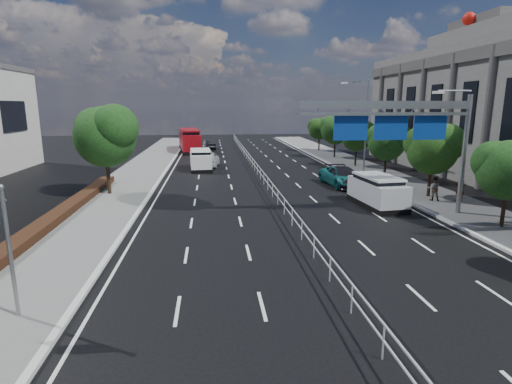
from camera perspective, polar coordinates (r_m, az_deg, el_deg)
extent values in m
plane|color=black|center=(14.49, 12.32, -15.03)|extent=(160.00, 160.00, 0.00)
cube|color=silver|center=(14.54, -25.17, -15.57)|extent=(0.25, 140.00, 0.15)
cube|color=silver|center=(35.37, 0.77, 3.22)|extent=(0.05, 85.00, 0.05)
cube|color=silver|center=(35.44, 0.77, 2.50)|extent=(0.05, 85.00, 0.05)
cube|color=black|center=(20.31, -32.40, -7.53)|extent=(1.00, 36.00, 0.44)
cylinder|color=gray|center=(14.33, -31.65, -7.84)|extent=(0.12, 0.12, 4.20)
sphere|color=gray|center=(13.81, -32.65, 0.60)|extent=(0.18, 0.18, 0.18)
cylinder|color=gray|center=(26.90, 27.56, 4.54)|extent=(0.28, 0.28, 7.20)
cube|color=gray|center=(24.29, 18.22, 11.74)|extent=(10.20, 0.25, 0.45)
cube|color=gray|center=(24.29, 18.14, 10.56)|extent=(10.20, 0.18, 0.18)
cylinder|color=gray|center=(26.20, 26.53, 12.83)|extent=(2.00, 0.10, 0.10)
cube|color=silver|center=(25.68, 24.59, 12.82)|extent=(0.60, 0.25, 0.15)
cube|color=#0D3593|center=(25.75, 23.60, 8.43)|extent=(2.00, 0.08, 1.40)
cube|color=white|center=(25.80, 23.54, 8.44)|extent=(1.80, 0.02, 1.20)
cube|color=#0D3593|center=(24.65, 18.70, 8.68)|extent=(2.00, 0.08, 1.40)
cube|color=white|center=(24.70, 18.65, 8.69)|extent=(1.80, 0.02, 1.20)
cube|color=#0D3593|center=(23.74, 13.38, 8.87)|extent=(2.00, 0.08, 1.40)
cube|color=white|center=(23.79, 13.34, 8.88)|extent=(1.80, 0.02, 1.20)
cylinder|color=gray|center=(41.11, 15.45, 8.96)|extent=(0.16, 0.16, 9.00)
cylinder|color=gray|center=(40.69, 14.18, 15.07)|extent=(0.10, 2.40, 0.10)
cube|color=silver|center=(40.28, 12.51, 14.96)|extent=(0.60, 0.25, 0.15)
cube|color=#4C4947|center=(40.43, 26.59, 16.76)|extent=(0.40, 36.00, 1.00)
sphere|color=#B2140C|center=(41.35, 28.16, 20.99)|extent=(1.10, 1.10, 1.10)
cylinder|color=black|center=(31.47, -20.38, 2.69)|extent=(0.28, 0.28, 3.50)
sphere|color=#133310|center=(31.18, -20.73, 7.39)|extent=(4.40, 4.40, 4.40)
sphere|color=#133310|center=(30.29, -19.51, 8.69)|extent=(3.30, 3.30, 3.30)
sphere|color=#133310|center=(31.98, -21.88, 8.41)|extent=(3.08, 3.08, 3.08)
cylinder|color=black|center=(25.24, 31.91, -1.68)|extent=(0.21, 0.21, 2.60)
sphere|color=#133310|center=(24.91, 32.41, 2.63)|extent=(3.20, 3.20, 3.20)
sphere|color=#133310|center=(24.88, 30.83, 3.77)|extent=(2.24, 2.24, 2.24)
cylinder|color=black|center=(31.30, 23.55, 1.74)|extent=(0.22, 0.22, 2.80)
sphere|color=black|center=(31.02, 23.88, 5.50)|extent=(3.50, 3.50, 3.50)
sphere|color=black|center=(30.88, 25.58, 6.37)|extent=(2.62, 2.62, 2.62)
sphere|color=black|center=(31.13, 22.49, 6.47)|extent=(2.45, 2.45, 2.45)
cylinder|color=black|center=(37.89, 17.96, 3.76)|extent=(0.22, 0.22, 2.70)
sphere|color=#133310|center=(37.67, 18.16, 6.77)|extent=(3.30, 3.30, 3.30)
sphere|color=#133310|center=(37.46, 19.46, 7.48)|extent=(2.48, 2.48, 2.47)
sphere|color=#133310|center=(37.85, 17.10, 7.52)|extent=(2.31, 2.31, 2.31)
cylinder|color=black|center=(44.77, 14.05, 5.19)|extent=(0.21, 0.21, 2.65)
sphere|color=black|center=(44.59, 14.18, 7.69)|extent=(3.20, 3.20, 3.20)
sphere|color=black|center=(44.33, 15.22, 8.30)|extent=(2.40, 2.40, 2.40)
sphere|color=black|center=(44.81, 13.32, 8.30)|extent=(2.24, 2.24, 2.24)
cylinder|color=black|center=(51.81, 11.18, 6.36)|extent=(0.23, 0.23, 2.85)
sphere|color=#133310|center=(51.65, 11.28, 8.68)|extent=(3.60, 3.60, 3.60)
sphere|color=#133310|center=(51.32, 12.27, 9.26)|extent=(2.70, 2.70, 2.70)
sphere|color=#133310|center=(51.95, 10.45, 9.24)|extent=(2.52, 2.52, 2.52)
cylinder|color=black|center=(58.99, 8.99, 7.01)|extent=(0.21, 0.21, 2.60)
sphere|color=black|center=(58.84, 9.06, 8.88)|extent=(3.10, 3.10, 3.10)
sphere|color=black|center=(58.54, 9.79, 9.35)|extent=(2.32, 2.33, 2.32)
sphere|color=black|center=(59.13, 8.44, 9.32)|extent=(2.17, 2.17, 2.17)
cube|color=black|center=(42.01, -7.88, 3.41)|extent=(2.43, 5.00, 0.35)
cube|color=white|center=(41.88, -7.92, 4.55)|extent=(2.38, 4.90, 1.44)
cube|color=black|center=(41.80, -7.95, 5.52)|extent=(2.12, 3.56, 0.63)
cube|color=white|center=(41.76, -7.96, 5.96)|extent=(2.22, 3.85, 0.13)
cylinder|color=black|center=(40.40, -9.02, 3.28)|extent=(0.35, 0.73, 0.72)
cylinder|color=black|center=(40.47, -6.57, 3.37)|extent=(0.35, 0.73, 0.72)
cylinder|color=black|center=(43.51, -9.12, 3.92)|extent=(0.35, 0.73, 0.72)
cylinder|color=black|center=(43.58, -6.84, 4.00)|extent=(0.35, 0.73, 0.72)
cube|color=black|center=(59.45, -9.44, 5.93)|extent=(3.82, 10.89, 0.32)
cube|color=maroon|center=(59.32, -9.48, 7.25)|extent=(3.74, 10.68, 2.17)
cube|color=black|center=(59.24, -9.52, 8.29)|extent=(3.19, 7.75, 0.96)
cube|color=maroon|center=(59.21, -9.54, 8.75)|extent=(3.36, 8.38, 0.19)
cylinder|color=black|center=(55.95, -10.26, 5.69)|extent=(0.36, 0.69, 0.66)
cylinder|color=black|center=(56.10, -8.12, 5.78)|extent=(0.36, 0.69, 0.66)
cylinder|color=black|center=(62.80, -10.63, 6.38)|extent=(0.36, 0.69, 0.66)
cylinder|color=black|center=(62.93, -8.72, 6.46)|extent=(0.36, 0.69, 0.66)
imported|color=silver|center=(43.92, -6.71, 4.70)|extent=(2.52, 5.09, 1.67)
imported|color=black|center=(62.03, -6.40, 6.76)|extent=(1.47, 4.12, 1.35)
cube|color=black|center=(27.80, 16.81, -1.57)|extent=(2.51, 5.11, 0.34)
cube|color=silver|center=(27.63, 16.91, 0.07)|extent=(2.46, 5.01, 1.40)
cube|color=black|center=(27.49, 17.00, 1.50)|extent=(2.18, 3.64, 0.62)
cube|color=silver|center=(27.44, 17.04, 2.13)|extent=(2.29, 3.94, 0.12)
cylinder|color=black|center=(25.99, 16.79, -2.12)|extent=(0.35, 0.72, 0.70)
cylinder|color=black|center=(26.84, 20.05, -1.89)|extent=(0.35, 0.72, 0.70)
cylinder|color=black|center=(28.77, 13.83, -0.58)|extent=(0.35, 0.72, 0.70)
cylinder|color=black|center=(29.54, 16.87, -0.42)|extent=(0.35, 0.72, 0.70)
imported|color=#186A6C|center=(34.05, 12.32, 2.18)|extent=(3.04, 5.71, 1.53)
imported|color=black|center=(33.84, 12.44, 2.12)|extent=(2.25, 5.34, 1.54)
imported|color=gray|center=(30.48, 27.13, 0.49)|extent=(0.70, 0.49, 1.84)
imported|color=gray|center=(30.06, 24.06, 0.44)|extent=(0.94, 0.83, 1.64)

